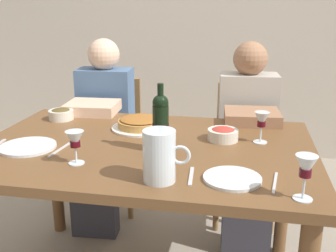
% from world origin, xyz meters
% --- Properties ---
extents(dining_table, '(1.50, 1.00, 0.76)m').
position_xyz_m(dining_table, '(0.00, 0.00, 0.67)').
color(dining_table, brown).
rests_on(dining_table, ground).
extents(wine_bottle, '(0.07, 0.07, 0.30)m').
position_xyz_m(wine_bottle, '(0.09, -0.06, 0.89)').
color(wine_bottle, black).
rests_on(wine_bottle, dining_table).
extents(water_pitcher, '(0.17, 0.12, 0.19)m').
position_xyz_m(water_pitcher, '(0.14, -0.36, 0.84)').
color(water_pitcher, silver).
rests_on(water_pitcher, dining_table).
extents(baked_tart, '(0.29, 0.29, 0.06)m').
position_xyz_m(baked_tart, '(-0.08, 0.23, 0.79)').
color(baked_tart, white).
rests_on(baked_tart, dining_table).
extents(salad_bowl, '(0.14, 0.14, 0.06)m').
position_xyz_m(salad_bowl, '(0.34, 0.13, 0.79)').
color(salad_bowl, silver).
rests_on(salad_bowl, dining_table).
extents(olive_bowl, '(0.13, 0.13, 0.06)m').
position_xyz_m(olive_bowl, '(-0.55, 0.31, 0.79)').
color(olive_bowl, silver).
rests_on(olive_bowl, dining_table).
extents(wine_glass_left_diner, '(0.07, 0.07, 0.14)m').
position_xyz_m(wine_glass_left_diner, '(0.51, 0.13, 0.86)').
color(wine_glass_left_diner, silver).
rests_on(wine_glass_left_diner, dining_table).
extents(wine_glass_right_diner, '(0.07, 0.07, 0.13)m').
position_xyz_m(wine_glass_right_diner, '(-0.21, -0.26, 0.86)').
color(wine_glass_right_diner, silver).
rests_on(wine_glass_right_diner, dining_table).
extents(wine_glass_centre, '(0.07, 0.07, 0.15)m').
position_xyz_m(wine_glass_centre, '(0.63, -0.41, 0.87)').
color(wine_glass_centre, silver).
rests_on(wine_glass_centre, dining_table).
extents(dinner_plate_left_setting, '(0.21, 0.21, 0.01)m').
position_xyz_m(dinner_plate_left_setting, '(0.40, -0.30, 0.77)').
color(dinner_plate_left_setting, silver).
rests_on(dinner_plate_left_setting, dining_table).
extents(dinner_plate_right_setting, '(0.25, 0.25, 0.01)m').
position_xyz_m(dinner_plate_right_setting, '(-0.50, -0.13, 0.77)').
color(dinner_plate_right_setting, silver).
rests_on(dinner_plate_right_setting, dining_table).
extents(fork_left_setting, '(0.03, 0.16, 0.00)m').
position_xyz_m(fork_left_setting, '(0.25, -0.30, 0.76)').
color(fork_left_setting, silver).
rests_on(fork_left_setting, dining_table).
extents(knife_left_setting, '(0.03, 0.18, 0.00)m').
position_xyz_m(knife_left_setting, '(0.55, -0.30, 0.76)').
color(knife_left_setting, silver).
rests_on(knife_left_setting, dining_table).
extents(knife_right_setting, '(0.02, 0.18, 0.00)m').
position_xyz_m(knife_right_setting, '(-0.35, -0.13, 0.76)').
color(knife_right_setting, silver).
rests_on(knife_right_setting, dining_table).
extents(chair_left, '(0.42, 0.42, 0.87)m').
position_xyz_m(chair_left, '(-0.46, 0.88, 0.50)').
color(chair_left, olive).
rests_on(chair_left, ground).
extents(diner_left, '(0.35, 0.52, 1.16)m').
position_xyz_m(diner_left, '(-0.44, 0.64, 0.62)').
color(diner_left, '#4C6B93').
rests_on(diner_left, ground).
extents(chair_right, '(0.43, 0.43, 0.87)m').
position_xyz_m(chair_right, '(0.44, 0.86, 0.50)').
color(chair_right, olive).
rests_on(chair_right, ground).
extents(diner_right, '(0.36, 0.52, 1.16)m').
position_xyz_m(diner_right, '(0.46, 0.63, 0.62)').
color(diner_right, '#B7B2A8').
rests_on(diner_right, ground).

